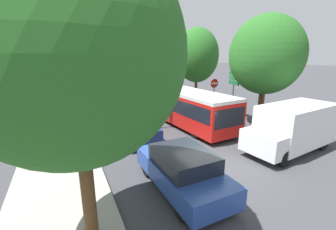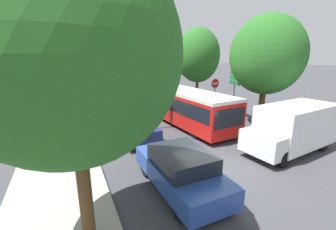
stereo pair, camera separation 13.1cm
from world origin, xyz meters
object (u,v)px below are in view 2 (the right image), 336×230
at_px(direction_sign_post, 234,84).
at_px(city_bus_rear, 84,73).
at_px(queued_car_black, 103,93).
at_px(white_van, 293,127).
at_px(queued_car_navy, 133,125).
at_px(tree_right_mid, 197,57).
at_px(articulated_bus, 160,96).
at_px(queued_car_tan, 114,105).
at_px(no_entry_sign, 215,91).
at_px(tree_left_near, 70,54).
at_px(tree_left_mid, 54,49).
at_px(tree_right_near, 267,55).
at_px(tree_right_far, 153,56).
at_px(tree_left_far, 55,46).
at_px(queued_car_blue, 181,170).
at_px(traffic_light, 157,90).
at_px(queued_car_graphite, 93,86).

bearing_deg(direction_sign_post, city_bus_rear, -64.89).
relative_size(queued_car_black, white_van, 0.83).
bearing_deg(queued_car_navy, tree_right_mid, -49.87).
bearing_deg(direction_sign_post, articulated_bus, -27.89).
height_order(queued_car_tan, queued_car_black, queued_car_black).
distance_m(city_bus_rear, queued_car_tan, 26.03).
bearing_deg(no_entry_sign, tree_left_near, -48.64).
xyz_separation_m(tree_left_near, tree_left_mid, (-0.47, 8.54, 0.27)).
distance_m(tree_right_near, tree_right_mid, 9.11).
bearing_deg(white_van, city_bus_rear, -86.42).
height_order(articulated_bus, direction_sign_post, direction_sign_post).
distance_m(articulated_bus, queued_car_navy, 6.08).
height_order(direction_sign_post, tree_right_far, tree_right_far).
relative_size(city_bus_rear, tree_left_far, 1.46).
xyz_separation_m(articulated_bus, tree_left_far, (-7.38, 4.69, 3.94)).
bearing_deg(queued_car_blue, tree_left_near, 107.88).
distance_m(queued_car_blue, tree_left_far, 16.24).
xyz_separation_m(tree_right_near, tree_right_mid, (0.43, 9.10, -0.18)).
height_order(tree_left_mid, tree_left_far, tree_left_far).
height_order(traffic_light, direction_sign_post, direction_sign_post).
height_order(queued_car_black, tree_right_mid, tree_right_mid).
xyz_separation_m(no_entry_sign, tree_left_near, (-10.56, -9.29, 2.79)).
bearing_deg(queued_car_tan, queued_car_graphite, -0.33).
bearing_deg(queued_car_blue, queued_car_graphite, -1.03).
bearing_deg(queued_car_black, articulated_bus, -156.24).
xyz_separation_m(city_bus_rear, traffic_light, (1.83, -31.26, 1.06)).
relative_size(traffic_light, tree_right_far, 0.50).
relative_size(direction_sign_post, tree_right_near, 0.50).
height_order(queued_car_blue, queued_car_navy, queued_car_blue).
bearing_deg(traffic_light, queued_car_black, -176.81).
distance_m(city_bus_rear, queued_car_black, 20.03).
bearing_deg(direction_sign_post, white_van, 85.84).
relative_size(city_bus_rear, tree_left_mid, 1.59).
height_order(tree_left_near, tree_left_far, tree_left_far).
distance_m(queued_car_graphite, tree_left_near, 25.32).
relative_size(queued_car_black, tree_right_far, 0.63).
relative_size(queued_car_blue, tree_left_near, 0.62).
xyz_separation_m(queued_car_blue, traffic_light, (1.82, 6.66, 1.74)).
xyz_separation_m(queued_car_navy, tree_left_near, (-3.14, -6.77, 3.92)).
height_order(articulated_bus, no_entry_sign, no_entry_sign).
xyz_separation_m(tree_left_near, tree_left_far, (-0.54, 16.24, 0.63)).
bearing_deg(tree_right_near, traffic_light, 161.96).
distance_m(city_bus_rear, direction_sign_post, 32.12).
distance_m(white_van, tree_right_mid, 13.54).
bearing_deg(white_van, tree_right_near, -123.61).
bearing_deg(white_van, tree_left_mid, -39.94).
bearing_deg(direction_sign_post, tree_right_near, 108.86).
relative_size(tree_left_near, tree_right_mid, 0.97).
xyz_separation_m(queued_car_black, tree_right_far, (8.37, 6.70, 3.67)).
distance_m(queued_car_navy, no_entry_sign, 7.92).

